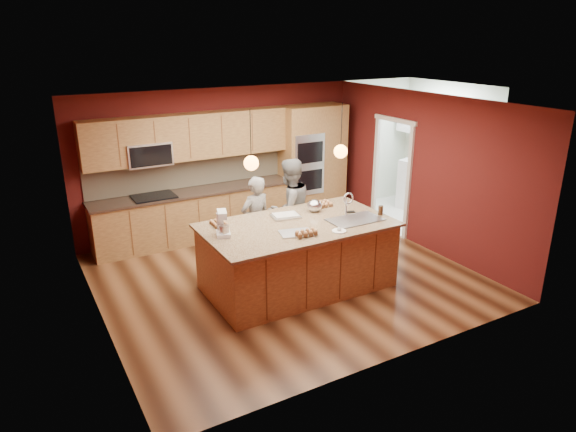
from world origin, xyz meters
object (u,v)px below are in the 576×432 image
person_left (256,222)px  mixing_bowl (315,206)px  person_right (289,209)px  stand_mixer (223,225)px  island (298,255)px

person_left → mixing_bowl: bearing=124.7°
person_left → person_right: person_right is taller
person_left → person_right: (0.63, 0.00, 0.10)m
stand_mixer → person_left: bearing=63.3°
person_right → stand_mixer: 1.83m
person_left → stand_mixer: bearing=33.1°
person_right → stand_mixer: bearing=19.9°
person_right → mixing_bowl: size_ratio=7.39×
island → person_left: person_left is taller
island → person_right: bearing=67.4°
mixing_bowl → person_left: bearing=135.8°
person_right → stand_mixer: size_ratio=4.86×
island → person_right: 1.16m
person_left → person_right: 0.63m
person_right → stand_mixer: (-1.56, -0.91, 0.31)m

